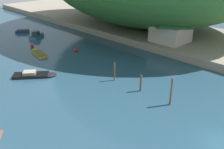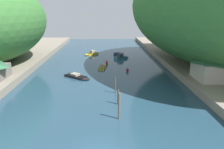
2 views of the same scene
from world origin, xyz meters
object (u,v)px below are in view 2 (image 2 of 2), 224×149
Objects in this scene: boat_moored_right at (103,67)px; channel_buoy_far at (127,70)px; boat_near_quay at (91,54)px; boat_red_skiff at (118,54)px; right_bank_cottage at (213,66)px; channel_buoy_near at (107,62)px; boat_open_rowboat at (122,57)px; boat_cabin_cruiser at (78,77)px.

boat_moored_right is 5.47× the size of channel_buoy_far.
boat_moored_right is 17.40m from boat_near_quay.
boat_near_quay reaches higher than boat_red_skiff.
channel_buoy_near is at bearing 134.77° from right_bank_cottage.
boat_open_rowboat is 6.19m from boat_red_skiff.
channel_buoy_near is at bearing 119.82° from channel_buoy_far.
channel_buoy_far reaches higher than boat_moored_right.
boat_open_rowboat is 14.56m from channel_buoy_far.
boat_moored_right is at bearing -103.64° from channel_buoy_near.
boat_cabin_cruiser is 14.60m from channel_buoy_near.
boat_cabin_cruiser is 1.27× the size of boat_open_rowboat.
right_bank_cottage is at bearing 175.81° from boat_near_quay.
boat_open_rowboat is 7.75m from channel_buoy_near.
right_bank_cottage is at bearing -118.30° from boat_red_skiff.
boat_cabin_cruiser is at bearing 165.86° from right_bank_cottage.
channel_buoy_far is at bearing 151.38° from boat_cabin_cruiser.
right_bank_cottage is at bearing -27.88° from boat_moored_right.
channel_buoy_near is 1.01× the size of channel_buoy_far.
boat_near_quay is 23.10m from channel_buoy_far.
right_bank_cottage is at bearing -37.53° from channel_buoy_far.
boat_open_rowboat is at bearing 70.48° from boat_moored_right.
boat_cabin_cruiser reaches higher than boat_red_skiff.
boat_cabin_cruiser is 6.09× the size of channel_buoy_near.
channel_buoy_far is (9.77, -20.93, -0.04)m from boat_near_quay.
boat_red_skiff is 3.53× the size of channel_buoy_near.
boat_red_skiff is 20.71m from channel_buoy_far.
channel_buoy_near is (-4.63, -6.21, -0.07)m from boat_open_rowboat.
boat_red_skiff is (-0.88, 6.13, -0.13)m from boat_open_rowboat.
right_bank_cottage reaches higher than boat_moored_right.
boat_open_rowboat reaches higher than boat_near_quay.
channel_buoy_near is 9.62m from channel_buoy_far.
right_bank_cottage is at bearing 114.28° from boat_cabin_cruiser.
boat_moored_right is at bearing -173.25° from boat_cabin_cruiser.
boat_open_rowboat is at bearing -164.95° from boat_near_quay.
channel_buoy_near is (4.98, -12.59, -0.04)m from boat_near_quay.
channel_buoy_near is at bearing -161.39° from boat_red_skiff.
boat_open_rowboat is (9.61, -6.38, 0.03)m from boat_near_quay.
right_bank_cottage is at bearing -45.23° from channel_buoy_near.
channel_buoy_far reaches higher than boat_cabin_cruiser.
boat_near_quay is 11.54m from boat_open_rowboat.
channel_buoy_near is at bearing -71.40° from boat_open_rowboat.
boat_moored_right is 1.53× the size of boat_red_skiff.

